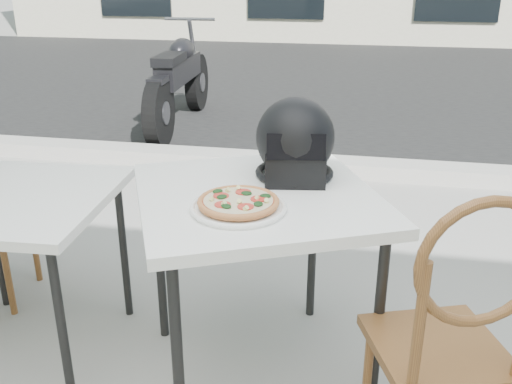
% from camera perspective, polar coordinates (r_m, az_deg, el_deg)
% --- Properties ---
extents(street_asphalt, '(30.00, 8.00, 0.00)m').
position_cam_1_polar(street_asphalt, '(8.47, 10.55, 10.86)').
color(street_asphalt, black).
rests_on(street_asphalt, ground).
extents(curb, '(30.00, 0.25, 0.12)m').
position_cam_1_polar(curb, '(4.58, 9.48, 2.42)').
color(curb, '#A6A39B').
rests_on(curb, ground).
extents(cafe_table_main, '(1.11, 1.11, 0.79)m').
position_cam_1_polar(cafe_table_main, '(2.08, 0.10, -1.84)').
color(cafe_table_main, white).
rests_on(cafe_table_main, ground).
extents(plate, '(0.38, 0.38, 0.02)m').
position_cam_1_polar(plate, '(1.90, -1.77, -1.57)').
color(plate, white).
rests_on(plate, cafe_table_main).
extents(pizza, '(0.29, 0.29, 0.03)m').
position_cam_1_polar(pizza, '(1.89, -1.78, -0.96)').
color(pizza, '#C87F49').
rests_on(pizza, plate).
extents(helmet, '(0.35, 0.36, 0.31)m').
position_cam_1_polar(helmet, '(2.16, 3.93, 4.92)').
color(helmet, black).
rests_on(helmet, cafe_table_main).
extents(cafe_chair_main, '(0.50, 0.50, 1.03)m').
position_cam_1_polar(cafe_chair_main, '(1.80, 19.16, -12.72)').
color(cafe_chair_main, brown).
rests_on(cafe_chair_main, ground).
extents(cafe_table_side, '(0.81, 0.81, 0.73)m').
position_cam_1_polar(cafe_table_side, '(2.44, -23.23, -1.65)').
color(cafe_table_side, white).
rests_on(cafe_table_side, ground).
extents(motorcycle, '(0.54, 2.09, 1.04)m').
position_cam_1_polar(motorcycle, '(5.92, -7.65, 10.88)').
color(motorcycle, black).
rests_on(motorcycle, street_asphalt).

